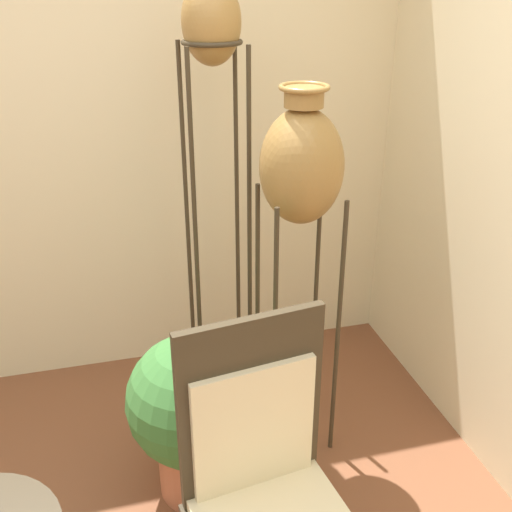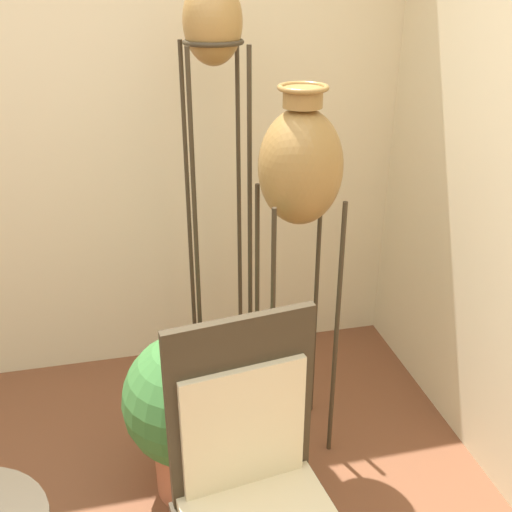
{
  "view_description": "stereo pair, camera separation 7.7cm",
  "coord_description": "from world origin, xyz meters",
  "px_view_note": "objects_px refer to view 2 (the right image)",
  "views": [
    {
      "loc": [
        0.14,
        -1.3,
        2.03
      ],
      "look_at": [
        0.75,
        1.03,
        0.88
      ],
      "focal_mm": 42.0,
      "sensor_mm": 36.0,
      "label": 1
    },
    {
      "loc": [
        0.21,
        -1.32,
        2.03
      ],
      "look_at": [
        0.75,
        1.03,
        0.88
      ],
      "focal_mm": 42.0,
      "sensor_mm": 36.0,
      "label": 2
    }
  ],
  "objects_px": {
    "chair": "(257,486)",
    "vase_stand_medium": "(300,171)",
    "vase_stand_tall": "(213,48)",
    "potted_plant": "(190,408)"
  },
  "relations": [
    {
      "from": "chair",
      "to": "vase_stand_medium",
      "type": "bearing_deg",
      "value": 58.49
    },
    {
      "from": "vase_stand_tall",
      "to": "vase_stand_medium",
      "type": "distance_m",
      "value": 0.63
    },
    {
      "from": "chair",
      "to": "potted_plant",
      "type": "distance_m",
      "value": 0.69
    },
    {
      "from": "potted_plant",
      "to": "vase_stand_tall",
      "type": "bearing_deg",
      "value": 68.56
    },
    {
      "from": "vase_stand_medium",
      "to": "potted_plant",
      "type": "distance_m",
      "value": 1.06
    },
    {
      "from": "vase_stand_tall",
      "to": "potted_plant",
      "type": "distance_m",
      "value": 1.47
    },
    {
      "from": "vase_stand_tall",
      "to": "chair",
      "type": "xyz_separation_m",
      "value": [
        -0.1,
        -1.24,
        -1.13
      ]
    },
    {
      "from": "vase_stand_tall",
      "to": "potted_plant",
      "type": "bearing_deg",
      "value": -111.44
    },
    {
      "from": "vase_stand_medium",
      "to": "potted_plant",
      "type": "relative_size",
      "value": 2.23
    },
    {
      "from": "chair",
      "to": "potted_plant",
      "type": "xyz_separation_m",
      "value": [
        -0.13,
        0.64,
        -0.2
      ]
    }
  ]
}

